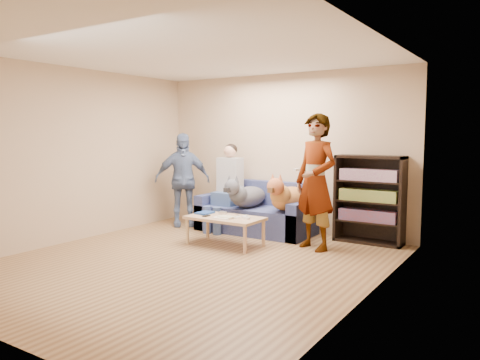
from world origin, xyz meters
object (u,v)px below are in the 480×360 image
Objects in this scene: person_standing_left at (182,180)px; sofa at (257,215)px; dog_gray at (246,195)px; bookshelf at (370,197)px; coffee_table at (225,220)px; person_seated at (227,184)px; person_standing_right at (316,182)px; camera_silver at (223,213)px; dog_tan at (287,197)px; notebook_blue at (205,213)px.

person_standing_left is 1.47m from sofa.
bookshelf is at bearing 14.13° from dog_gray.
coffee_table is at bearing -84.88° from sofa.
person_standing_right is at bearing -13.26° from person_seated.
camera_silver is 0.09× the size of dog_gray.
person_standing_left is 1.31× the size of dog_gray.
person_standing_right is at bearing 16.61° from camera_silver.
dog_tan is (0.69, 0.09, 0.02)m from dog_gray.
person_standing_right is 17.27× the size of camera_silver.
bookshelf is at bearing 37.15° from coffee_table.
person_standing_right is 1.42m from dog_gray.
person_standing_left reaches higher than notebook_blue.
person_standing_right is at bearing -48.71° from person_standing_left.
camera_silver reaches higher than coffee_table.
person_standing_left reaches higher than sofa.
notebook_blue is 0.18× the size of person_seated.
coffee_table is (-0.53, -0.91, -0.27)m from dog_tan.
person_standing_right is at bearing 16.16° from notebook_blue.
bookshelf reaches higher than camera_silver.
bookshelf is (1.18, 0.38, 0.03)m from dog_tan.
camera_silver is at bearing 135.00° from coffee_table.
dog_gray is 1.06× the size of dog_tan.
camera_silver is 2.18m from bookshelf.
bookshelf is at bearing 30.54° from notebook_blue.
person_seated is 0.48m from dog_gray.
person_standing_left is at bearing -169.64° from person_seated.
dog_gray is 1.13× the size of coffee_table.
camera_silver is 0.06× the size of sofa.
dog_tan is 1.09m from coffee_table.
sofa reaches higher than coffee_table.
person_standing_left is 1.70m from coffee_table.
person_standing_right is at bearing -123.61° from bookshelf.
sofa is at bearing 73.15° from notebook_blue.
dog_tan is (-0.66, 0.41, -0.31)m from person_standing_right.
person_standing_right is 1.53× the size of dog_gray.
notebook_blue is 1.06m from sofa.
person_standing_right is 1.41m from coffee_table.
person_standing_right reaches higher than person_seated.
notebook_blue is at bearing 172.87° from coffee_table.
dog_tan is 1.24m from bookshelf.
notebook_blue is 2.36× the size of camera_silver.
person_standing_right is at bearing -31.73° from dog_tan.
person_seated is at bearing 120.95° from camera_silver.
person_standing_left is (-2.63, 0.27, -0.14)m from person_standing_right.
dog_gray is (1.28, 0.04, -0.19)m from person_standing_left.
person_seated is at bearing -172.32° from person_standing_right.
bookshelf is at bearing -33.60° from person_standing_left.
person_standing_right reaches higher than sofa.
person_seated reaches higher than camera_silver.
person_standing_right is at bearing -23.22° from sofa.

